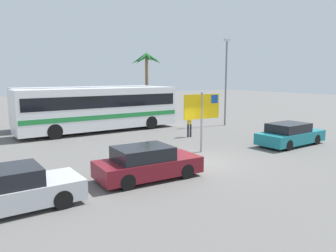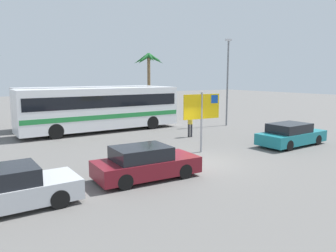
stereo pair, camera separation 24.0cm
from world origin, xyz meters
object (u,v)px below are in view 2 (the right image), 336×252
Objects in this scene: bus_front_coach at (101,107)px; ferry_sign at (202,109)px; bus_rear_coach at (91,104)px; car_maroon at (145,163)px; car_silver at (7,189)px; pedestrian_by_bus at (190,121)px; car_teal at (291,135)px.

ferry_sign reaches higher than bus_front_coach.
bus_rear_coach reaches higher than car_maroon.
bus_front_coach reaches higher than car_silver.
bus_rear_coach is at bearing 42.06° from pedestrian_by_bus.
ferry_sign reaches higher than bus_rear_coach.
bus_front_coach is 14.20m from car_silver.
bus_front_coach is 13.05m from car_teal.
bus_front_coach reaches higher than pedestrian_by_bus.
car_teal is 1.09× the size of car_silver.
bus_front_coach is at bearing 56.57° from pedestrian_by_bus.
car_teal is (10.19, 0.68, 0.00)m from car_maroon.
pedestrian_by_bus is (2.14, 3.81, -1.26)m from ferry_sign.
car_silver is (-7.92, -11.73, -1.15)m from bus_front_coach.
car_maroon is (-4.80, -2.30, -1.69)m from ferry_sign.
ferry_sign reaches higher than car_silver.
bus_rear_coach reaches higher than pedestrian_by_bus.
ferry_sign reaches higher than pedestrian_by_bus.
car_teal is 6.33m from pedestrian_by_bus.
car_silver is (-15.18, -0.95, -0.00)m from car_teal.
car_silver is at bearing -177.53° from car_teal.
car_silver is (-8.37, -15.04, -1.15)m from bus_rear_coach.
bus_rear_coach is (0.45, 3.31, 0.00)m from bus_front_coach.
car_teal is (7.27, -10.78, -1.15)m from bus_front_coach.
pedestrian_by_bus reaches higher than car_silver.
bus_front_coach is at bearing 107.10° from ferry_sign.
car_teal is 2.51× the size of pedestrian_by_bus.
pedestrian_by_bus is (3.58, -8.66, -0.72)m from bus_rear_coach.
car_silver is at bearing -173.66° from car_maroon.
car_silver is (-9.80, -2.57, -1.69)m from ferry_sign.
car_maroon is 10.21m from car_teal.
bus_front_coach is 2.84× the size of car_silver.
car_silver is at bearing -119.09° from bus_rear_coach.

